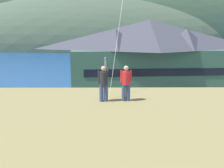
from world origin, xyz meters
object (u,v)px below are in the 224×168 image
object	(u,v)px
parking_light_pole	(105,80)
person_kite_flyer	(104,82)
parked_car_back_row_left	(182,130)
person_companion	(126,82)
storage_shed_waterside	(108,77)
parked_car_mid_row_center	(68,136)
moored_boat_outer_mooring	(126,74)
harbor_lodge	(149,54)
parked_car_front_row_end	(131,139)
moored_boat_wharfside	(92,75)
parked_car_lone_by_shed	(122,112)
parked_car_front_row_silver	(73,110)
wharf_dock	(109,75)

from	to	relation	value
parking_light_pole	person_kite_flyer	bearing A→B (deg)	-89.25
parked_car_back_row_left	person_companion	xyz separation A→B (m)	(-5.74, -9.73, 6.50)
parked_car_back_row_left	person_companion	bearing A→B (deg)	-120.55
storage_shed_waterside	parked_car_mid_row_center	size ratio (longest dim) A/B	1.59
parking_light_pole	parked_car_back_row_left	bearing A→B (deg)	-52.28
moored_boat_outer_mooring	parked_car_back_row_left	size ratio (longest dim) A/B	1.75
harbor_lodge	parked_car_front_row_end	bearing A→B (deg)	-101.61
parked_car_front_row_end	parked_car_mid_row_center	size ratio (longest dim) A/B	0.99
moored_boat_wharfside	parked_car_lone_by_shed	xyz separation A→B (m)	(4.89, -24.23, 0.34)
moored_boat_wharfside	person_companion	size ratio (longest dim) A/B	3.93
person_companion	parked_car_front_row_end	bearing A→B (deg)	82.77
moored_boat_wharfside	parked_car_mid_row_center	size ratio (longest dim) A/B	1.61
harbor_lodge	person_companion	distance (m)	29.89
storage_shed_waterside	parked_car_front_row_end	bearing A→B (deg)	-84.61
parked_car_front_row_end	parked_car_back_row_left	distance (m)	5.14
parked_car_front_row_silver	person_kite_flyer	xyz separation A→B (m)	(3.83, -15.72, 6.52)
moored_boat_outer_mooring	parked_car_back_row_left	xyz separation A→B (m)	(3.17, -29.97, 0.34)
storage_shed_waterside	parked_car_front_row_silver	xyz separation A→B (m)	(-3.86, -13.75, -1.12)
wharf_dock	parked_car_front_row_end	size ratio (longest dim) A/B	2.41
moored_boat_wharfside	parking_light_pole	size ratio (longest dim) A/B	1.06
wharf_dock	parked_car_front_row_silver	distance (m)	25.14
wharf_dock	moored_boat_outer_mooring	xyz separation A→B (m)	(3.54, -0.76, 0.37)
parked_car_front_row_end	parked_car_back_row_left	bearing A→B (deg)	22.31
parked_car_front_row_silver	parked_car_back_row_left	size ratio (longest dim) A/B	0.97
harbor_lodge	parked_car_front_row_silver	size ratio (longest dim) A/B	6.23
parked_car_front_row_end	parked_car_mid_row_center	xyz separation A→B (m)	(-5.37, 0.72, 0.00)
wharf_dock	storage_shed_waterside	bearing A→B (deg)	-90.46
person_kite_flyer	wharf_dock	bearing A→B (deg)	89.82
moored_boat_wharfside	parked_car_front_row_silver	bearing A→B (deg)	-91.30
parked_car_back_row_left	parked_car_mid_row_center	xyz separation A→B (m)	(-10.13, -1.23, 0.00)
moored_boat_wharfside	parking_light_pole	xyz separation A→B (m)	(3.05, -20.03, 3.12)
harbor_lodge	wharf_dock	xyz separation A→B (m)	(-6.38, 11.11, -5.61)
parked_car_front_row_silver	person_companion	world-z (taller)	person_companion
parked_car_front_row_silver	parked_car_lone_by_shed	bearing A→B (deg)	-10.05
parked_car_mid_row_center	person_kite_flyer	world-z (taller)	person_kite_flyer
parked_car_front_row_end	parked_car_back_row_left	world-z (taller)	same
storage_shed_waterside	moored_boat_wharfside	size ratio (longest dim) A/B	0.99
parked_car_back_row_left	parking_light_pole	bearing A→B (deg)	127.72
harbor_lodge	parked_car_lone_by_shed	bearing A→B (deg)	-108.52
moored_boat_outer_mooring	parking_light_pole	distance (m)	21.42
parking_light_pole	moored_boat_outer_mooring	bearing A→B (deg)	79.37
moored_boat_outer_mooring	parked_car_lone_by_shed	world-z (taller)	moored_boat_outer_mooring
moored_boat_wharfside	parked_car_mid_row_center	distance (m)	30.42
storage_shed_waterside	parked_car_lone_by_shed	size ratio (longest dim) A/B	1.58
wharf_dock	moored_boat_wharfside	world-z (taller)	moored_boat_wharfside
moored_boat_wharfside	parked_car_front_row_silver	xyz separation A→B (m)	(-0.53, -23.27, 0.34)
moored_boat_outer_mooring	person_companion	distance (m)	40.36
harbor_lodge	moored_boat_wharfside	distance (m)	14.66
parking_light_pole	parked_car_lone_by_shed	bearing A→B (deg)	-66.32
parked_car_front_row_silver	parked_car_lone_by_shed	size ratio (longest dim) A/B	0.98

